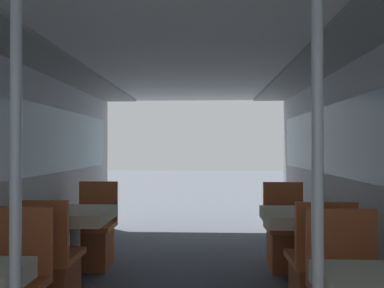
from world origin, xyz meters
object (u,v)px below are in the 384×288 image
dining_table_right_1 (300,222)px  dining_table_left_1 (75,220)px  chair_left_near_1 (49,277)px  chair_right_far_1 (286,242)px  chair_right_near_1 (319,281)px  chair_left_far_1 (94,240)px  support_pole_left_0 (16,212)px  support_pole_right_0 (318,214)px

dining_table_right_1 → dining_table_left_1: bearing=180.0°
chair_left_near_1 → dining_table_right_1: (2.11, 0.59, 0.34)m
dining_table_right_1 → chair_right_far_1: bearing=90.0°
chair_right_near_1 → chair_left_near_1: bearing=180.0°
chair_right_far_1 → dining_table_left_1: bearing=15.5°
chair_right_near_1 → chair_right_far_1: same height
dining_table_left_1 → chair_left_near_1: chair_left_near_1 is taller
chair_left_near_1 → chair_right_far_1: bearing=29.1°
dining_table_right_1 → chair_left_far_1: bearing=164.5°
support_pole_left_0 → support_pole_right_0: 1.36m
dining_table_left_1 → chair_right_far_1: size_ratio=0.79×
support_pole_right_0 → chair_right_far_1: size_ratio=2.22×
chair_left_far_1 → chair_right_far_1: (2.11, 0.00, 0.00)m
chair_left_near_1 → dining_table_right_1: 2.21m
chair_right_far_1 → dining_table_right_1: bearing=90.0°
chair_left_near_1 → chair_right_near_1: bearing=0.0°
chair_left_far_1 → chair_left_near_1: bearing=90.0°
chair_right_far_1 → chair_left_near_1: bearing=29.1°
support_pole_right_0 → chair_right_far_1: bearing=81.2°
chair_left_near_1 → support_pole_right_0: (1.73, -1.24, 0.73)m
support_pole_left_0 → chair_left_near_1: bearing=106.8°
chair_left_far_1 → support_pole_right_0: bearing=125.7°
chair_left_far_1 → chair_right_far_1: 2.11m
support_pole_left_0 → chair_left_near_1: (-0.37, 1.24, -0.73)m
support_pole_left_0 → dining_table_left_1: bearing=101.6°
support_pole_left_0 → dining_table_right_1: (1.73, 1.82, -0.39)m
support_pole_right_0 → dining_table_right_1: 1.90m
chair_right_far_1 → support_pole_left_0: bearing=54.3°
chair_left_far_1 → chair_right_near_1: same height
chair_left_far_1 → support_pole_right_0: 3.06m
chair_left_near_1 → chair_right_near_1: same height
chair_left_near_1 → chair_left_far_1: size_ratio=1.00×
dining_table_right_1 → chair_right_near_1: size_ratio=0.79×
chair_left_near_1 → dining_table_right_1: chair_left_near_1 is taller
dining_table_right_1 → chair_left_near_1: bearing=-164.5°
chair_left_near_1 → support_pole_right_0: bearing=-35.6°
chair_left_far_1 → chair_right_near_1: 2.41m
dining_table_left_1 → dining_table_right_1: (2.11, 0.00, 0.00)m
support_pole_right_0 → dining_table_right_1: support_pole_right_0 is taller
chair_left_near_1 → support_pole_left_0: bearing=-73.2°
dining_table_left_1 → support_pole_right_0: 2.55m
chair_left_near_1 → chair_left_far_1: (0.00, 1.17, 0.00)m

